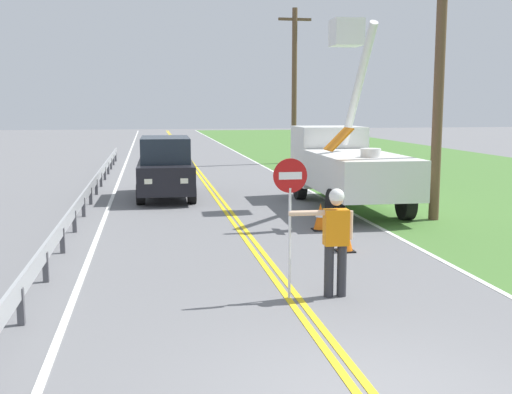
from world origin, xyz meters
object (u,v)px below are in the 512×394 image
Objects in this scene: utility_pole_mid at (294,83)px; flagger_worker at (335,235)px; utility_bucket_truck at (345,162)px; utility_pole_near at (439,72)px; traffic_cone_lead at (345,236)px; oncoming_suv_nearest at (166,167)px; traffic_cone_mid at (320,217)px; stop_sign_paddle at (290,197)px.

flagger_worker is at bearing -101.46° from utility_pole_mid.
utility_pole_near is (1.77, -2.67, 2.63)m from utility_bucket_truck.
utility_bucket_truck reaches higher than traffic_cone_lead.
oncoming_suv_nearest reaches higher than traffic_cone_mid.
utility_pole_mid is 21.72m from traffic_cone_lead.
flagger_worker is at bearing -103.07° from traffic_cone_mid.
flagger_worker is 1.02m from stop_sign_paddle.
utility_bucket_truck reaches higher than flagger_worker.
utility_pole_mid reaches higher than utility_pole_near.
utility_bucket_truck is (3.81, 9.10, -0.28)m from stop_sign_paddle.
utility_bucket_truck is (3.05, 9.12, 0.38)m from flagger_worker.
oncoming_suv_nearest is 6.63× the size of traffic_cone_lead.
oncoming_suv_nearest is at bearing 101.63° from flagger_worker.
utility_pole_mid is at bearing 82.99° from utility_bucket_truck.
oncoming_suv_nearest is (-1.69, 11.94, -0.65)m from stop_sign_paddle.
stop_sign_paddle is at bearing -103.21° from utility_pole_mid.
stop_sign_paddle is 0.28× the size of utility_pole_mid.
stop_sign_paddle reaches higher than traffic_cone_mid.
utility_pole_mid is 11.94× the size of traffic_cone_lead.
stop_sign_paddle reaches higher than flagger_worker.
utility_pole_mid is at bearing 79.02° from traffic_cone_mid.
traffic_cone_mid is (1.28, 5.53, -0.71)m from flagger_worker.
traffic_cone_lead is 2.40m from traffic_cone_mid.
traffic_cone_lead is at bearing 69.37° from flagger_worker.
flagger_worker is 12.21m from oncoming_suv_nearest.
oncoming_suv_nearest is 7.48m from traffic_cone_mid.
utility_bucket_truck reaches higher than oncoming_suv_nearest.
flagger_worker is 0.27× the size of utility_bucket_truck.
flagger_worker is 8.59m from utility_pole_near.
utility_bucket_truck is at bearing 72.67° from traffic_cone_lead.
stop_sign_paddle is 3.33× the size of traffic_cone_mid.
utility_bucket_truck is 1.47× the size of oncoming_suv_nearest.
oncoming_suv_nearest is (-2.46, 11.96, 0.01)m from flagger_worker.
stop_sign_paddle is 0.30× the size of utility_pole_near.
stop_sign_paddle reaches higher than traffic_cone_lead.
stop_sign_paddle is 24.92m from utility_pole_mid.
oncoming_suv_nearest reaches higher than traffic_cone_lead.
stop_sign_paddle is 12.08m from oncoming_suv_nearest.
traffic_cone_lead is at bearing -107.33° from utility_bucket_truck.
utility_pole_mid reaches higher than oncoming_suv_nearest.
utility_bucket_truck is 0.82× the size of utility_pole_mid.
stop_sign_paddle is (-0.77, 0.02, 0.66)m from flagger_worker.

